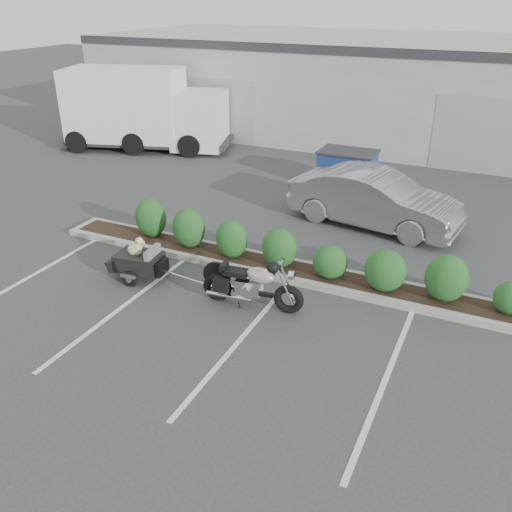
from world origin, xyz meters
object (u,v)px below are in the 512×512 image
at_px(motorcycle, 252,285).
at_px(sedan, 374,199).
at_px(pet_trailer, 139,261).
at_px(dumpster, 347,169).
at_px(delivery_truck, 144,111).

bearing_deg(motorcycle, sedan, 71.30).
bearing_deg(motorcycle, pet_trailer, 173.32).
distance_m(pet_trailer, dumpster, 8.41).
bearing_deg(motorcycle, dumpster, 86.92).
xyz_separation_m(pet_trailer, sedan, (3.94, 5.22, 0.33)).
xyz_separation_m(motorcycle, sedan, (1.15, 5.24, 0.26)).
bearing_deg(dumpster, delivery_truck, 172.68).
height_order(pet_trailer, dumpster, dumpster).
height_order(sedan, delivery_truck, delivery_truck).
distance_m(sedan, dumpster, 3.28).
xyz_separation_m(motorcycle, delivery_truck, (-9.22, 9.30, 0.99)).
distance_m(pet_trailer, delivery_truck, 11.34).
relative_size(sedan, delivery_truck, 0.65).
bearing_deg(sedan, pet_trailer, 151.87).
relative_size(motorcycle, delivery_truck, 0.30).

